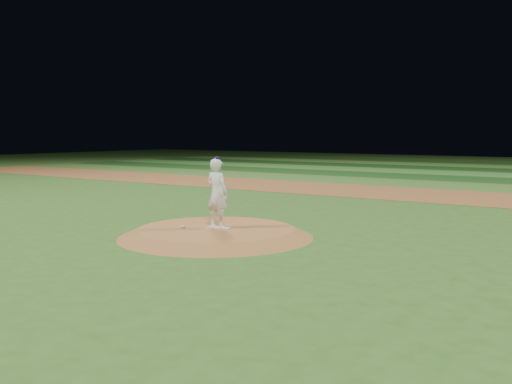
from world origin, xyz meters
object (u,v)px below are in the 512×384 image
at_px(pitchers_mound, 216,232).
at_px(pitching_rubber, 219,228).
at_px(rosin_bag, 183,227).
at_px(pitcher_on_mound, 217,193).

bearing_deg(pitchers_mound, pitching_rubber, 13.03).
xyz_separation_m(pitchers_mound, pitching_rubber, (0.09, 0.02, 0.14)).
relative_size(pitchers_mound, pitching_rubber, 8.10).
distance_m(rosin_bag, pitcher_on_mound, 1.36).
relative_size(pitching_rubber, pitcher_on_mound, 0.34).
bearing_deg(pitching_rubber, pitcher_on_mound, 149.76).
height_order(pitching_rubber, pitcher_on_mound, pitcher_on_mound).
relative_size(rosin_bag, pitcher_on_mound, 0.06).
xyz_separation_m(pitchers_mound, rosin_bag, (-0.78, -0.52, 0.16)).
xyz_separation_m(rosin_bag, pitcher_on_mound, (0.78, 0.58, 0.96)).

